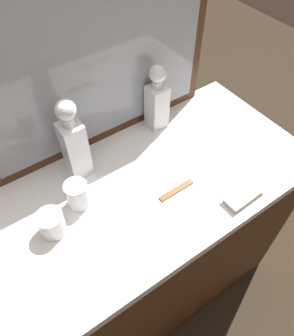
{
  "coord_description": "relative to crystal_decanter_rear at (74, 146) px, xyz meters",
  "views": [
    {
      "loc": [
        -0.39,
        -0.56,
        1.8
      ],
      "look_at": [
        0.0,
        0.0,
        0.98
      ],
      "focal_mm": 34.96,
      "sensor_mm": 36.0,
      "label": 1
    }
  ],
  "objects": [
    {
      "name": "ground_plane",
      "position": [
        0.16,
        -0.18,
        -1.03
      ],
      "size": [
        6.0,
        6.0,
        0.0
      ],
      "primitive_type": "plane",
      "color": "#2D2319"
    },
    {
      "name": "crystal_decanter_rear",
      "position": [
        0.0,
        0.0,
        0.0
      ],
      "size": [
        0.07,
        0.07,
        0.31
      ],
      "color": "white",
      "rests_on": "dresser"
    },
    {
      "name": "tortoiseshell_comb",
      "position": [
        0.23,
        -0.26,
        -0.12
      ],
      "size": [
        0.14,
        0.02,
        0.01
      ],
      "color": "brown",
      "rests_on": "dresser"
    },
    {
      "name": "crystal_tumbler_far_right",
      "position": [
        -0.18,
        -0.17,
        -0.09
      ],
      "size": [
        0.08,
        0.08,
        0.08
      ],
      "color": "white",
      "rests_on": "dresser"
    },
    {
      "name": "crystal_decanter_right",
      "position": [
        0.36,
        0.04,
        -0.02
      ],
      "size": [
        0.07,
        0.07,
        0.27
      ],
      "color": "white",
      "rests_on": "dresser"
    },
    {
      "name": "crystal_tumbler_center",
      "position": [
        -0.07,
        -0.12,
        -0.08
      ],
      "size": [
        0.07,
        0.07,
        0.1
      ],
      "color": "white",
      "rests_on": "dresser"
    },
    {
      "name": "silver_brush_right",
      "position": [
        0.39,
        -0.41,
        -0.11
      ],
      "size": [
        0.15,
        0.07,
        0.02
      ],
      "color": "#B7A88C",
      "rests_on": "dresser"
    },
    {
      "name": "dresser_mirror",
      "position": [
        0.16,
        0.1,
        0.23
      ],
      "size": [
        0.89,
        0.03,
        0.71
      ],
      "color": "#472816",
      "rests_on": "dresser"
    },
    {
      "name": "dresser",
      "position": [
        0.16,
        -0.18,
        -0.58
      ],
      "size": [
        1.2,
        0.6,
        0.9
      ],
      "color": "#472816",
      "rests_on": "ground_plane"
    }
  ]
}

